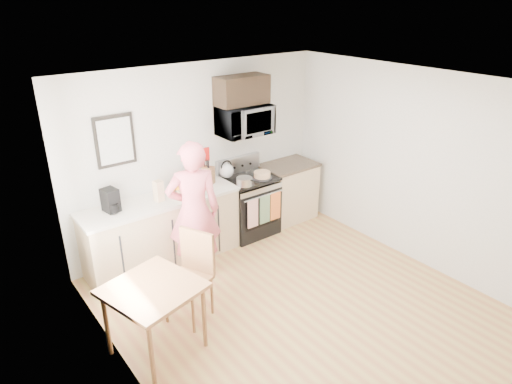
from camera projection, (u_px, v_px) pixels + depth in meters
floor at (306, 312)px, 5.34m from camera, size 4.60×4.60×0.00m
back_wall at (200, 155)px, 6.49m from camera, size 4.00×0.04×2.60m
left_wall at (133, 278)px, 3.71m from camera, size 0.04×4.60×2.60m
right_wall at (423, 171)px, 5.93m from camera, size 0.04×4.60×2.60m
ceiling at (318, 89)px, 4.30m from camera, size 4.00×4.60×0.04m
window at (99, 214)px, 4.21m from camera, size 0.06×1.40×1.50m
cabinet_left at (163, 232)px, 6.17m from camera, size 2.10×0.60×0.90m
countertop_left at (160, 201)px, 5.98m from camera, size 2.14×0.64×0.04m
cabinet_right at (288, 192)px, 7.41m from camera, size 0.84×0.60×0.90m
countertop_right at (288, 165)px, 7.22m from camera, size 0.88×0.64×0.04m
range at (249, 206)px, 6.96m from camera, size 0.76×0.70×1.16m
microwave at (244, 120)px, 6.50m from camera, size 0.76×0.51×0.42m
upper_cabinet at (242, 90)px, 6.36m from camera, size 0.76×0.35×0.40m
wall_art at (115, 141)px, 5.63m from camera, size 0.50×0.04×0.65m
wall_trivet at (203, 155)px, 6.51m from camera, size 0.20×0.02×0.20m
person at (194, 212)px, 5.69m from camera, size 0.79×0.67×1.84m
dining_table at (153, 295)px, 4.50m from camera, size 0.89×0.89×0.78m
chair at (195, 262)px, 5.10m from camera, size 0.61×0.58×1.03m
knife_block at (209, 175)px, 6.44m from camera, size 0.18×0.19×0.25m
utensil_crock at (185, 177)px, 6.33m from camera, size 0.11×0.11×0.34m
fruit_bowl at (176, 190)px, 6.17m from camera, size 0.30×0.30×0.11m
milk_carton at (159, 191)px, 5.89m from camera, size 0.12×0.12×0.28m
coffee_maker at (111, 201)px, 5.60m from camera, size 0.20×0.26×0.29m
bread_bag at (188, 193)px, 6.06m from camera, size 0.29×0.17×0.10m
cake at (262, 175)px, 6.69m from camera, size 0.30×0.30×0.10m
kettle at (227, 170)px, 6.68m from camera, size 0.21×0.21×0.27m
pot at (245, 181)px, 6.44m from camera, size 0.23×0.37×0.11m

